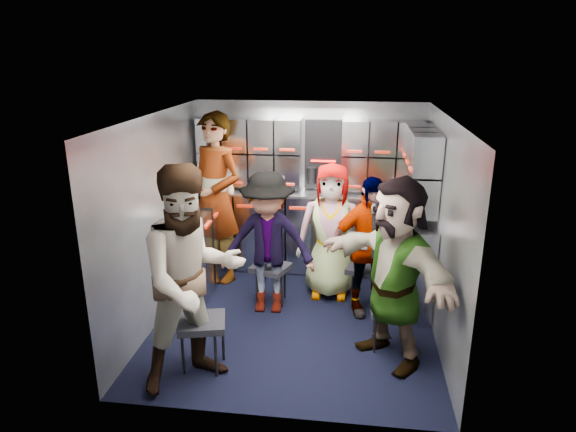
# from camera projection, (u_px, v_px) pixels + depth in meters

# --- Properties ---
(floor) EXTENTS (3.00, 3.00, 0.00)m
(floor) POSITION_uv_depth(u_px,v_px,m) (295.00, 320.00, 5.36)
(floor) COLOR black
(floor) RESTS_ON ground
(wall_back) EXTENTS (2.80, 0.04, 2.10)m
(wall_back) POSITION_uv_depth(u_px,v_px,m) (309.00, 186.00, 6.44)
(wall_back) COLOR gray
(wall_back) RESTS_ON ground
(wall_left) EXTENTS (0.04, 3.00, 2.10)m
(wall_left) POSITION_uv_depth(u_px,v_px,m) (158.00, 219.00, 5.20)
(wall_left) COLOR gray
(wall_left) RESTS_ON ground
(wall_right) EXTENTS (0.04, 3.00, 2.10)m
(wall_right) POSITION_uv_depth(u_px,v_px,m) (442.00, 231.00, 4.86)
(wall_right) COLOR gray
(wall_right) RESTS_ON ground
(ceiling) EXTENTS (2.80, 3.00, 0.02)m
(ceiling) POSITION_uv_depth(u_px,v_px,m) (296.00, 117.00, 4.70)
(ceiling) COLOR silver
(ceiling) RESTS_ON wall_back
(cart_bank_back) EXTENTS (2.68, 0.38, 0.99)m
(cart_bank_back) POSITION_uv_depth(u_px,v_px,m) (307.00, 233.00, 6.42)
(cart_bank_back) COLOR #A4A9B4
(cart_bank_back) RESTS_ON ground
(cart_bank_left) EXTENTS (0.38, 0.76, 0.99)m
(cart_bank_left) POSITION_uv_depth(u_px,v_px,m) (198.00, 250.00, 5.88)
(cart_bank_left) COLOR #A4A9B4
(cart_bank_left) RESTS_ON ground
(counter) EXTENTS (2.68, 0.42, 0.03)m
(counter) POSITION_uv_depth(u_px,v_px,m) (307.00, 193.00, 6.26)
(counter) COLOR silver
(counter) RESTS_ON cart_bank_back
(locker_bank_back) EXTENTS (2.68, 0.28, 0.82)m
(locker_bank_back) POSITION_uv_depth(u_px,v_px,m) (308.00, 154.00, 6.17)
(locker_bank_back) COLOR #A4A9B4
(locker_bank_back) RESTS_ON wall_back
(locker_bank_right) EXTENTS (0.28, 1.00, 0.82)m
(locker_bank_right) POSITION_uv_depth(u_px,v_px,m) (421.00, 169.00, 5.40)
(locker_bank_right) COLOR #A4A9B4
(locker_bank_right) RESTS_ON wall_right
(right_cabinet) EXTENTS (0.28, 1.20, 1.00)m
(right_cabinet) POSITION_uv_depth(u_px,v_px,m) (415.00, 259.00, 5.61)
(right_cabinet) COLOR #A4A9B4
(right_cabinet) RESTS_ON ground
(coffee_niche) EXTENTS (0.46, 0.16, 0.84)m
(coffee_niche) POSITION_uv_depth(u_px,v_px,m) (324.00, 155.00, 6.21)
(coffee_niche) COLOR black
(coffee_niche) RESTS_ON wall_back
(red_latch_strip) EXTENTS (2.60, 0.02, 0.03)m
(red_latch_strip) POSITION_uv_depth(u_px,v_px,m) (306.00, 209.00, 6.11)
(red_latch_strip) COLOR #B9200D
(red_latch_strip) RESTS_ON cart_bank_back
(jump_seat_near_left) EXTENTS (0.47, 0.46, 0.47)m
(jump_seat_near_left) POSITION_uv_depth(u_px,v_px,m) (202.00, 325.00, 4.44)
(jump_seat_near_left) COLOR black
(jump_seat_near_left) RESTS_ON ground
(jump_seat_mid_left) EXTENTS (0.47, 0.46, 0.44)m
(jump_seat_mid_left) POSITION_uv_depth(u_px,v_px,m) (271.00, 269.00, 5.62)
(jump_seat_mid_left) COLOR black
(jump_seat_mid_left) RESTS_ON ground
(jump_seat_center) EXTENTS (0.40, 0.38, 0.40)m
(jump_seat_center) POSITION_uv_depth(u_px,v_px,m) (331.00, 259.00, 5.99)
(jump_seat_center) COLOR black
(jump_seat_center) RESTS_ON ground
(jump_seat_mid_right) EXTENTS (0.46, 0.45, 0.45)m
(jump_seat_mid_right) POSITION_uv_depth(u_px,v_px,m) (366.00, 271.00, 5.58)
(jump_seat_mid_right) COLOR black
(jump_seat_mid_right) RESTS_ON ground
(jump_seat_near_right) EXTENTS (0.36, 0.34, 0.42)m
(jump_seat_near_right) POSITION_uv_depth(u_px,v_px,m) (390.00, 312.00, 4.75)
(jump_seat_near_right) COLOR black
(jump_seat_near_right) RESTS_ON ground
(attendant_standing) EXTENTS (0.88, 0.78, 2.03)m
(attendant_standing) POSITION_uv_depth(u_px,v_px,m) (216.00, 198.00, 6.05)
(attendant_standing) COLOR black
(attendant_standing) RESTS_ON ground
(attendant_arc_a) EXTENTS (1.16, 1.13, 1.88)m
(attendant_arc_a) POSITION_uv_depth(u_px,v_px,m) (192.00, 279.00, 4.11)
(attendant_arc_a) COLOR black
(attendant_arc_a) RESTS_ON ground
(attendant_arc_b) EXTENTS (1.01, 0.61, 1.53)m
(attendant_arc_b) POSITION_uv_depth(u_px,v_px,m) (268.00, 244.00, 5.34)
(attendant_arc_b) COLOR black
(attendant_arc_b) RESTS_ON ground
(attendant_arc_c) EXTENTS (0.75, 0.49, 1.53)m
(attendant_arc_c) POSITION_uv_depth(u_px,v_px,m) (331.00, 231.00, 5.69)
(attendant_arc_c) COLOR black
(attendant_arc_c) RESTS_ON ground
(attendant_arc_d) EXTENTS (0.94, 0.60, 1.49)m
(attendant_arc_d) POSITION_uv_depth(u_px,v_px,m) (368.00, 247.00, 5.30)
(attendant_arc_d) COLOR black
(attendant_arc_d) RESTS_ON ground
(attendant_arc_e) EXTENTS (1.39, 1.55, 1.71)m
(attendant_arc_e) POSITION_uv_depth(u_px,v_px,m) (395.00, 272.00, 4.43)
(attendant_arc_e) COLOR black
(attendant_arc_e) RESTS_ON ground
(bottle_left) EXTENTS (0.07, 0.07, 0.23)m
(bottle_left) POSITION_uv_depth(u_px,v_px,m) (261.00, 182.00, 6.24)
(bottle_left) COLOR white
(bottle_left) RESTS_ON counter
(bottle_mid) EXTENTS (0.06, 0.06, 0.22)m
(bottle_mid) POSITION_uv_depth(u_px,v_px,m) (284.00, 184.00, 6.21)
(bottle_mid) COLOR white
(bottle_mid) RESTS_ON counter
(bottle_right) EXTENTS (0.06, 0.06, 0.23)m
(bottle_right) POSITION_uv_depth(u_px,v_px,m) (392.00, 187.00, 6.05)
(bottle_right) COLOR white
(bottle_right) RESTS_ON counter
(cup_left) EXTENTS (0.09, 0.09, 0.10)m
(cup_left) POSITION_uv_depth(u_px,v_px,m) (230.00, 187.00, 6.30)
(cup_left) COLOR tan
(cup_left) RESTS_ON counter
(cup_right) EXTENTS (0.08, 0.08, 0.10)m
(cup_right) POSITION_uv_depth(u_px,v_px,m) (384.00, 192.00, 6.07)
(cup_right) COLOR tan
(cup_right) RESTS_ON counter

